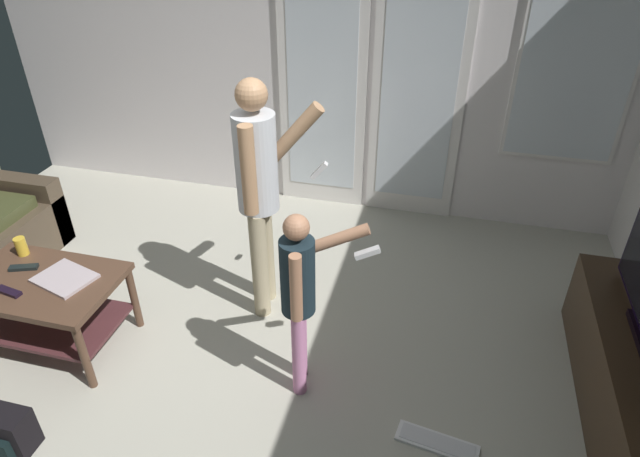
{
  "coord_description": "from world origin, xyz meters",
  "views": [
    {
      "loc": [
        1.28,
        -2.08,
        2.55
      ],
      "look_at": [
        0.7,
        0.19,
        1.04
      ],
      "focal_mm": 30.57,
      "sensor_mm": 36.0,
      "label": 1
    }
  ],
  "objects_px": {
    "tv_stand": "(628,375)",
    "tv_remote_black": "(9,292)",
    "coffee_table": "(45,298)",
    "person_adult": "(259,183)",
    "dvd_remote_slim": "(24,268)",
    "backpack": "(2,430)",
    "person_child": "(300,290)",
    "laptop_closed": "(65,278)",
    "cup_near_edge": "(21,246)",
    "loose_keyboard": "(437,443)"
  },
  "relations": [
    {
      "from": "tv_stand",
      "to": "tv_remote_black",
      "type": "xyz_separation_m",
      "value": [
        -3.52,
        -0.49,
        0.27
      ]
    },
    {
      "from": "cup_near_edge",
      "to": "tv_remote_black",
      "type": "height_order",
      "value": "cup_near_edge"
    },
    {
      "from": "cup_near_edge",
      "to": "dvd_remote_slim",
      "type": "xyz_separation_m",
      "value": [
        0.11,
        -0.14,
        -0.05
      ]
    },
    {
      "from": "laptop_closed",
      "to": "loose_keyboard",
      "type": "bearing_deg",
      "value": 10.81
    },
    {
      "from": "dvd_remote_slim",
      "to": "tv_remote_black",
      "type": "bearing_deg",
      "value": -92.0
    },
    {
      "from": "loose_keyboard",
      "to": "tv_remote_black",
      "type": "height_order",
      "value": "tv_remote_black"
    },
    {
      "from": "backpack",
      "to": "tv_remote_black",
      "type": "bearing_deg",
      "value": 118.2
    },
    {
      "from": "tv_stand",
      "to": "laptop_closed",
      "type": "xyz_separation_m",
      "value": [
        -3.28,
        -0.3,
        0.27
      ]
    },
    {
      "from": "coffee_table",
      "to": "loose_keyboard",
      "type": "bearing_deg",
      "value": -4.02
    },
    {
      "from": "cup_near_edge",
      "to": "tv_remote_black",
      "type": "xyz_separation_m",
      "value": [
        0.19,
        -0.36,
        -0.05
      ]
    },
    {
      "from": "person_adult",
      "to": "tv_remote_black",
      "type": "distance_m",
      "value": 1.6
    },
    {
      "from": "laptop_closed",
      "to": "cup_near_edge",
      "type": "distance_m",
      "value": 0.46
    },
    {
      "from": "tv_stand",
      "to": "backpack",
      "type": "distance_m",
      "value": 3.38
    },
    {
      "from": "loose_keyboard",
      "to": "cup_near_edge",
      "type": "height_order",
      "value": "cup_near_edge"
    },
    {
      "from": "person_adult",
      "to": "person_child",
      "type": "distance_m",
      "value": 0.81
    },
    {
      "from": "person_child",
      "to": "dvd_remote_slim",
      "type": "xyz_separation_m",
      "value": [
        -1.8,
        0.01,
        -0.19
      ]
    },
    {
      "from": "loose_keyboard",
      "to": "dvd_remote_slim",
      "type": "distance_m",
      "value": 2.68
    },
    {
      "from": "backpack",
      "to": "tv_remote_black",
      "type": "xyz_separation_m",
      "value": [
        -0.32,
        0.6,
        0.39
      ]
    },
    {
      "from": "tv_stand",
      "to": "loose_keyboard",
      "type": "xyz_separation_m",
      "value": [
        -0.98,
        -0.51,
        -0.24
      ]
    },
    {
      "from": "person_child",
      "to": "backpack",
      "type": "height_order",
      "value": "person_child"
    },
    {
      "from": "tv_stand",
      "to": "cup_near_edge",
      "type": "distance_m",
      "value": 3.72
    },
    {
      "from": "loose_keyboard",
      "to": "cup_near_edge",
      "type": "bearing_deg",
      "value": 172.01
    },
    {
      "from": "person_adult",
      "to": "loose_keyboard",
      "type": "relative_size",
      "value": 3.58
    },
    {
      "from": "person_adult",
      "to": "person_child",
      "type": "height_order",
      "value": "person_adult"
    },
    {
      "from": "dvd_remote_slim",
      "to": "person_adult",
      "type": "bearing_deg",
      "value": 3.41
    },
    {
      "from": "dvd_remote_slim",
      "to": "loose_keyboard",
      "type": "bearing_deg",
      "value": -26.33
    },
    {
      "from": "laptop_closed",
      "to": "cup_near_edge",
      "type": "relative_size",
      "value": 2.7
    },
    {
      "from": "coffee_table",
      "to": "person_child",
      "type": "relative_size",
      "value": 0.79
    },
    {
      "from": "coffee_table",
      "to": "backpack",
      "type": "height_order",
      "value": "coffee_table"
    },
    {
      "from": "backpack",
      "to": "laptop_closed",
      "type": "distance_m",
      "value": 0.89
    },
    {
      "from": "coffee_table",
      "to": "loose_keyboard",
      "type": "distance_m",
      "value": 2.48
    },
    {
      "from": "tv_stand",
      "to": "laptop_closed",
      "type": "relative_size",
      "value": 4.71
    },
    {
      "from": "cup_near_edge",
      "to": "person_child",
      "type": "bearing_deg",
      "value": -4.38
    },
    {
      "from": "tv_stand",
      "to": "tv_remote_black",
      "type": "distance_m",
      "value": 3.56
    },
    {
      "from": "cup_near_edge",
      "to": "dvd_remote_slim",
      "type": "distance_m",
      "value": 0.18
    },
    {
      "from": "dvd_remote_slim",
      "to": "backpack",
      "type": "bearing_deg",
      "value": -85.12
    },
    {
      "from": "tv_stand",
      "to": "tv_remote_black",
      "type": "bearing_deg",
      "value": -172.06
    },
    {
      "from": "person_child",
      "to": "laptop_closed",
      "type": "bearing_deg",
      "value": -179.27
    },
    {
      "from": "person_child",
      "to": "dvd_remote_slim",
      "type": "relative_size",
      "value": 6.91
    },
    {
      "from": "tv_remote_black",
      "to": "laptop_closed",
      "type": "bearing_deg",
      "value": 48.78
    },
    {
      "from": "coffee_table",
      "to": "person_adult",
      "type": "bearing_deg",
      "value": 30.02
    },
    {
      "from": "person_child",
      "to": "dvd_remote_slim",
      "type": "bearing_deg",
      "value": 179.66
    },
    {
      "from": "person_child",
      "to": "tv_remote_black",
      "type": "height_order",
      "value": "person_child"
    },
    {
      "from": "coffee_table",
      "to": "tv_remote_black",
      "type": "xyz_separation_m",
      "value": [
        -0.09,
        -0.15,
        0.15
      ]
    },
    {
      "from": "person_adult",
      "to": "loose_keyboard",
      "type": "xyz_separation_m",
      "value": [
        1.25,
        -0.86,
        -0.96
      ]
    },
    {
      "from": "person_child",
      "to": "person_adult",
      "type": "bearing_deg",
      "value": 125.0
    },
    {
      "from": "cup_near_edge",
      "to": "tv_remote_black",
      "type": "relative_size",
      "value": 0.72
    },
    {
      "from": "tv_stand",
      "to": "laptop_closed",
      "type": "bearing_deg",
      "value": -174.82
    },
    {
      "from": "backpack",
      "to": "dvd_remote_slim",
      "type": "height_order",
      "value": "dvd_remote_slim"
    },
    {
      "from": "loose_keyboard",
      "to": "dvd_remote_slim",
      "type": "relative_size",
      "value": 2.67
    }
  ]
}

